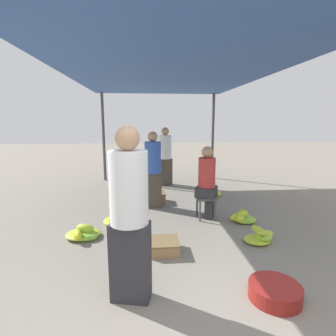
{
  "coord_description": "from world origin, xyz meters",
  "views": [
    {
      "loc": [
        -0.4,
        -1.57,
        1.73
      ],
      "look_at": [
        0.0,
        3.13,
        0.89
      ],
      "focal_mm": 28.0,
      "sensor_mm": 36.0,
      "label": 1
    }
  ],
  "objects_px": {
    "banana_pile_right_3": "(205,181)",
    "crate_mid": "(156,197)",
    "banana_pile_right_1": "(211,191)",
    "banana_pile_left_2": "(120,218)",
    "banana_pile_right_2": "(243,217)",
    "vendor_seated": "(207,182)",
    "shopper_walking_far": "(165,155)",
    "vendor_foreground": "(129,214)",
    "basin_black": "(275,292)",
    "banana_pile_left_0": "(83,233)",
    "shopper_walking_mid": "(153,169)",
    "banana_pile_left_1": "(123,197)",
    "stool": "(206,201)",
    "crate_near": "(164,246)",
    "banana_pile_right_0": "(261,237)",
    "banana_pile_left_3": "(128,183)"
  },
  "relations": [
    {
      "from": "vendor_seated",
      "to": "banana_pile_left_1",
      "type": "height_order",
      "value": "vendor_seated"
    },
    {
      "from": "vendor_foreground",
      "to": "banana_pile_left_0",
      "type": "xyz_separation_m",
      "value": [
        -0.8,
        1.44,
        -0.81
      ]
    },
    {
      "from": "stool",
      "to": "shopper_walking_far",
      "type": "xyz_separation_m",
      "value": [
        -0.54,
        2.62,
        0.49
      ]
    },
    {
      "from": "banana_pile_left_2",
      "to": "banana_pile_right_0",
      "type": "bearing_deg",
      "value": -24.07
    },
    {
      "from": "banana_pile_left_1",
      "to": "banana_pile_left_2",
      "type": "xyz_separation_m",
      "value": [
        0.06,
        -1.27,
        -0.0
      ]
    },
    {
      "from": "vendor_seated",
      "to": "basin_black",
      "type": "height_order",
      "value": "vendor_seated"
    },
    {
      "from": "vendor_seated",
      "to": "banana_pile_right_2",
      "type": "bearing_deg",
      "value": -21.32
    },
    {
      "from": "crate_mid",
      "to": "shopper_walking_far",
      "type": "distance_m",
      "value": 1.76
    },
    {
      "from": "vendor_foreground",
      "to": "vendor_seated",
      "type": "relative_size",
      "value": 1.3
    },
    {
      "from": "banana_pile_left_1",
      "to": "banana_pile_left_3",
      "type": "distance_m",
      "value": 1.5
    },
    {
      "from": "banana_pile_right_1",
      "to": "banana_pile_right_2",
      "type": "bearing_deg",
      "value": -85.79
    },
    {
      "from": "vendor_foreground",
      "to": "banana_pile_left_0",
      "type": "relative_size",
      "value": 3.22
    },
    {
      "from": "basin_black",
      "to": "shopper_walking_mid",
      "type": "relative_size",
      "value": 0.33
    },
    {
      "from": "stool",
      "to": "banana_pile_right_1",
      "type": "xyz_separation_m",
      "value": [
        0.48,
        1.54,
        -0.25
      ]
    },
    {
      "from": "vendor_foreground",
      "to": "banana_pile_left_3",
      "type": "distance_m",
      "value": 4.84
    },
    {
      "from": "crate_near",
      "to": "shopper_walking_mid",
      "type": "height_order",
      "value": "shopper_walking_mid"
    },
    {
      "from": "stool",
      "to": "vendor_seated",
      "type": "height_order",
      "value": "vendor_seated"
    },
    {
      "from": "basin_black",
      "to": "banana_pile_left_0",
      "type": "relative_size",
      "value": 0.97
    },
    {
      "from": "banana_pile_left_0",
      "to": "shopper_walking_mid",
      "type": "distance_m",
      "value": 1.91
    },
    {
      "from": "banana_pile_left_1",
      "to": "banana_pile_right_0",
      "type": "bearing_deg",
      "value": -45.65
    },
    {
      "from": "basin_black",
      "to": "crate_mid",
      "type": "relative_size",
      "value": 1.29
    },
    {
      "from": "banana_pile_right_3",
      "to": "shopper_walking_mid",
      "type": "xyz_separation_m",
      "value": [
        -1.52,
        -2.01,
        0.73
      ]
    },
    {
      "from": "banana_pile_right_1",
      "to": "banana_pile_left_2",
      "type": "bearing_deg",
      "value": -140.74
    },
    {
      "from": "basin_black",
      "to": "banana_pile_left_3",
      "type": "height_order",
      "value": "same"
    },
    {
      "from": "shopper_walking_far",
      "to": "vendor_seated",
      "type": "bearing_deg",
      "value": -77.97
    },
    {
      "from": "banana_pile_right_1",
      "to": "shopper_walking_far",
      "type": "bearing_deg",
      "value": 133.2
    },
    {
      "from": "banana_pile_right_3",
      "to": "crate_mid",
      "type": "distance_m",
      "value": 2.23
    },
    {
      "from": "banana_pile_right_2",
      "to": "crate_mid",
      "type": "bearing_deg",
      "value": 139.27
    },
    {
      "from": "banana_pile_right_1",
      "to": "banana_pile_right_2",
      "type": "xyz_separation_m",
      "value": [
        0.13,
        -1.76,
        0.0
      ]
    },
    {
      "from": "shopper_walking_far",
      "to": "banana_pile_left_0",
      "type": "bearing_deg",
      "value": -114.56
    },
    {
      "from": "basin_black",
      "to": "banana_pile_right_0",
      "type": "distance_m",
      "value": 1.25
    },
    {
      "from": "vendor_foreground",
      "to": "banana_pile_right_0",
      "type": "distance_m",
      "value": 2.23
    },
    {
      "from": "stool",
      "to": "banana_pile_right_3",
      "type": "xyz_separation_m",
      "value": [
        0.6,
        2.73,
        -0.26
      ]
    },
    {
      "from": "vendor_foreground",
      "to": "banana_pile_left_1",
      "type": "distance_m",
      "value": 3.37
    },
    {
      "from": "banana_pile_left_1",
      "to": "shopper_walking_mid",
      "type": "xyz_separation_m",
      "value": [
        0.66,
        -0.44,
        0.71
      ]
    },
    {
      "from": "crate_mid",
      "to": "vendor_seated",
      "type": "bearing_deg",
      "value": -49.73
    },
    {
      "from": "vendor_foreground",
      "to": "banana_pile_left_3",
      "type": "xyz_separation_m",
      "value": [
        -0.34,
        4.75,
        -0.82
      ]
    },
    {
      "from": "banana_pile_right_2",
      "to": "banana_pile_right_3",
      "type": "height_order",
      "value": "banana_pile_right_3"
    },
    {
      "from": "vendor_foreground",
      "to": "banana_pile_right_2",
      "type": "xyz_separation_m",
      "value": [
        1.84,
        1.87,
        -0.8
      ]
    },
    {
      "from": "stool",
      "to": "banana_pile_right_0",
      "type": "xyz_separation_m",
      "value": [
        0.57,
        -1.04,
        -0.24
      ]
    },
    {
      "from": "basin_black",
      "to": "shopper_walking_far",
      "type": "xyz_separation_m",
      "value": [
        -0.72,
        4.84,
        0.74
      ]
    },
    {
      "from": "shopper_walking_mid",
      "to": "shopper_walking_far",
      "type": "distance_m",
      "value": 1.93
    },
    {
      "from": "basin_black",
      "to": "vendor_foreground",
      "type": "bearing_deg",
      "value": 174.61
    },
    {
      "from": "banana_pile_left_2",
      "to": "banana_pile_right_0",
      "type": "xyz_separation_m",
      "value": [
        2.09,
        -0.94,
        0.0
      ]
    },
    {
      "from": "banana_pile_right_2",
      "to": "banana_pile_left_0",
      "type": "bearing_deg",
      "value": -170.82
    },
    {
      "from": "vendor_foreground",
      "to": "banana_pile_right_3",
      "type": "xyz_separation_m",
      "value": [
        1.82,
        4.82,
        -0.81
      ]
    },
    {
      "from": "banana_pile_right_2",
      "to": "basin_black",
      "type": "bearing_deg",
      "value": -102.02
    },
    {
      "from": "banana_pile_left_1",
      "to": "banana_pile_right_2",
      "type": "distance_m",
      "value": 2.59
    },
    {
      "from": "basin_black",
      "to": "banana_pile_left_1",
      "type": "xyz_separation_m",
      "value": [
        -1.77,
        3.39,
        0.01
      ]
    },
    {
      "from": "vendor_foreground",
      "to": "banana_pile_right_0",
      "type": "relative_size",
      "value": 3.39
    }
  ]
}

